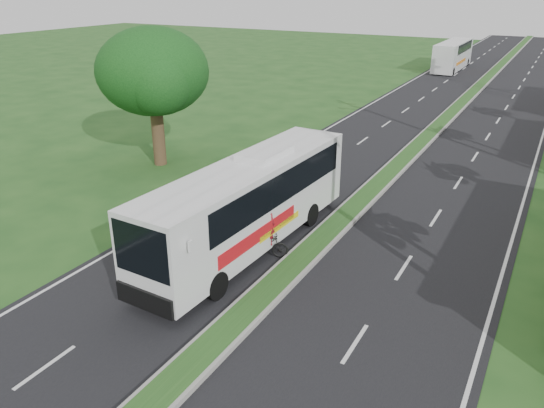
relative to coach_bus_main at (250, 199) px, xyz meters
The scene contains 9 objects.
ground 4.83m from the coach_bus_main, 58.91° to the right, with size 180.00×180.00×0.00m, color #1E491A.
road_asphalt 16.53m from the coach_bus_main, 82.07° to the left, with size 14.00×160.00×0.02m, color black.
median_strip 16.51m from the coach_bus_main, 82.07° to the left, with size 1.20×160.00×0.18m.
lane_edge_left 16.96m from the coach_bus_main, 105.27° to the left, with size 0.12×160.00×0.01m, color silver.
lane_edge_right 18.66m from the coach_bus_main, 61.11° to the left, with size 0.12×160.00×0.01m, color silver.
shade_tree 12.05m from the coach_bus_main, 147.55° to the left, with size 6.30×6.00×7.54m.
coach_bus_main is the anchor object (origin of this frame).
coach_bus_far 49.85m from the coach_bus_main, 92.84° to the left, with size 2.42×10.81×3.15m.
motorcyclist 1.64m from the coach_bus_main, 24.86° to the right, with size 1.67×1.03×2.20m.
Camera 1 is at (7.42, -12.09, 9.69)m, focal length 35.00 mm.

